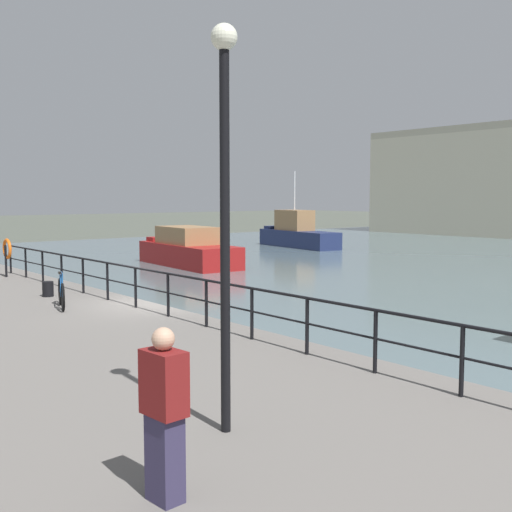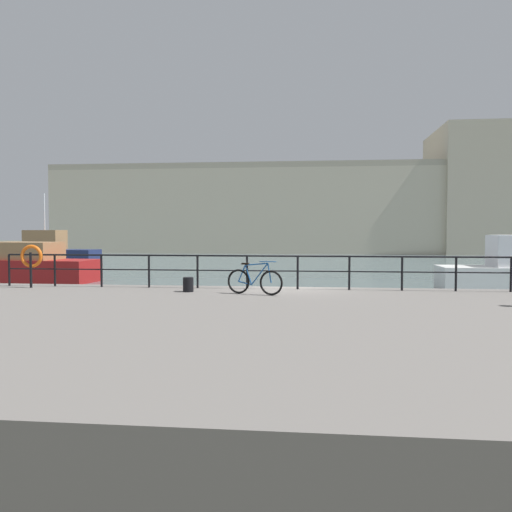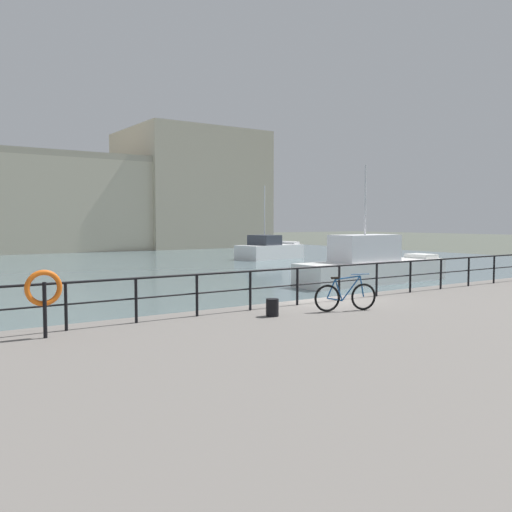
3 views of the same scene
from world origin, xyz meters
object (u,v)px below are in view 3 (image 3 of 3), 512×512
moored_cabin_cruiser (269,250)px  life_ring_stand (44,290)px  harbor_building (64,200)px  mooring_bollard (272,307)px  parked_bicycle (345,296)px  moored_white_yacht (372,265)px

moored_cabin_cruiser → life_ring_stand: (-26.47, -28.74, 1.20)m
harbor_building → life_ring_stand: harbor_building is taller
harbor_building → mooring_bollard: 56.67m
harbor_building → parked_bicycle: harbor_building is taller
mooring_bollard → life_ring_stand: bearing=173.5°
moored_white_yacht → parked_bicycle: 16.35m
harbor_building → mooring_bollard: harbor_building is taller
moored_white_yacht → life_ring_stand: (-19.72, -9.71, 1.04)m
moored_cabin_cruiser → parked_bicycle: 35.37m
parked_bicycle → life_ring_stand: bearing=-169.4°
harbor_building → moored_white_yacht: harbor_building is taller
life_ring_stand → harbor_building: bearing=74.3°
moored_white_yacht → moored_cabin_cruiser: bearing=69.6°
moored_cabin_cruiser → life_ring_stand: 39.09m
harbor_building → moored_cabin_cruiser: bearing=-67.2°
moored_cabin_cruiser → moored_white_yacht: (-6.75, -19.03, 0.16)m
moored_cabin_cruiser → life_ring_stand: moored_cabin_cruiser is taller
moored_white_yacht → parked_bicycle: moored_white_yacht is taller
moored_white_yacht → mooring_bollard: (-14.38, -10.32, 0.28)m
moored_white_yacht → mooring_bollard: size_ratio=22.60×
moored_cabin_cruiser → harbor_building: bearing=103.4°
moored_white_yacht → life_ring_stand: 22.00m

